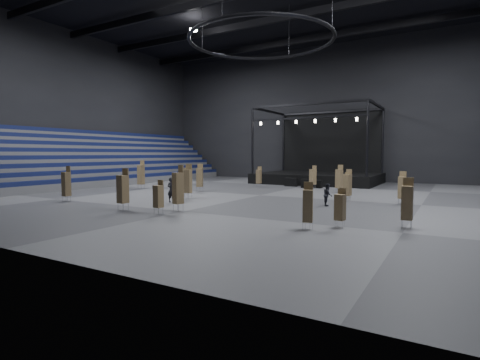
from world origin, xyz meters
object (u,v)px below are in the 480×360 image
Objects in this scene: chair_stack_8 at (402,187)px; man_center at (171,190)px; chair_stack_0 at (178,187)px; chair_stack_14 at (348,184)px; chair_stack_2 at (407,202)px; chair_stack_15 at (186,175)px; chair_stack_5 at (259,176)px; crew_member at (328,195)px; chair_stack_9 at (141,174)px; flight_case_mid at (308,183)px; chair_stack_10 at (339,178)px; flight_case_left at (291,182)px; chair_stack_4 at (123,188)px; chair_stack_13 at (313,176)px; chair_stack_11 at (66,183)px; chair_stack_16 at (308,205)px; chair_stack_6 at (188,181)px; chair_stack_12 at (158,196)px; flight_case_right at (316,184)px; stage at (320,171)px; chair_stack_3 at (340,207)px; chair_stack_7 at (200,177)px; chair_stack_1 at (348,184)px.

chair_stack_8 is 16.48m from man_center.
chair_stack_0 is 14.00m from chair_stack_14.
chair_stack_15 is at bearing 149.95° from chair_stack_2.
chair_stack_8 is 4.42m from chair_stack_14.
chair_stack_5 is at bearing 159.26° from chair_stack_8.
chair_stack_9 is at bearing 65.84° from crew_member.
chair_stack_10 is (4.14, -3.29, 0.87)m from flight_case_mid.
flight_case_left is 0.52× the size of chair_stack_4.
chair_stack_13 is at bearing 101.71° from chair_stack_0.
chair_stack_10 is at bearing 47.73° from chair_stack_11.
chair_stack_2 is 1.04× the size of chair_stack_8.
chair_stack_13 is at bearing 79.34° from chair_stack_4.
chair_stack_2 is at bearing 19.39° from chair_stack_16.
flight_case_left is 0.89× the size of crew_member.
chair_stack_8 is 0.91× the size of chair_stack_10.
chair_stack_13 is at bearing 10.78° from chair_stack_5.
flight_case_left is 0.50× the size of chair_stack_6.
chair_stack_12 is 0.85× the size of chair_stack_13.
chair_stack_9 reaches higher than chair_stack_15.
flight_case_mid is 1.12× the size of flight_case_right.
chair_stack_9 is at bearing 161.85° from chair_stack_0.
chair_stack_13 is (1.92, -8.22, -0.20)m from stage.
chair_stack_11 is (-6.61, -6.14, -0.06)m from chair_stack_6.
chair_stack_4 is 13.49m from crew_member.
chair_stack_11 is at bearing -169.99° from chair_stack_3.
chair_stack_10 is 1.22× the size of chair_stack_14.
chair_stack_12 is at bearing -163.76° from chair_stack_3.
chair_stack_9 is 1.29× the size of chair_stack_16.
stage is 5.89× the size of chair_stack_15.
chair_stack_10 is 0.97× the size of chair_stack_11.
chair_stack_3 is 20.36m from chair_stack_11.
chair_stack_4 is at bearing -134.80° from chair_stack_0.
chair_stack_15 is (-1.25, 15.79, -0.14)m from chair_stack_11.
chair_stack_5 is 19.33m from chair_stack_12.
chair_stack_15 is (-7.86, 9.65, -0.19)m from chair_stack_6.
chair_stack_0 is 1.20× the size of chair_stack_15.
chair_stack_3 is at bearing -55.66° from chair_stack_7.
stage is at bearing 104.99° from flight_case_right.
crew_member is (5.82, -12.34, 0.31)m from flight_case_mid.
flight_case_mid is 0.58× the size of chair_stack_15.
chair_stack_0 reaches higher than man_center.
chair_stack_2 reaches higher than flight_case_right.
flight_case_right is 0.45× the size of chair_stack_6.
chair_stack_0 reaches higher than crew_member.
stage is at bearing 132.29° from chair_stack_1.
chair_stack_1 is at bearing -31.43° from chair_stack_5.
chair_stack_15 is (-23.12, 4.92, -0.00)m from chair_stack_8.
man_center is at bearing -150.10° from chair_stack_14.
man_center is at bearing -37.21° from chair_stack_9.
stage is 23.99m from man_center.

